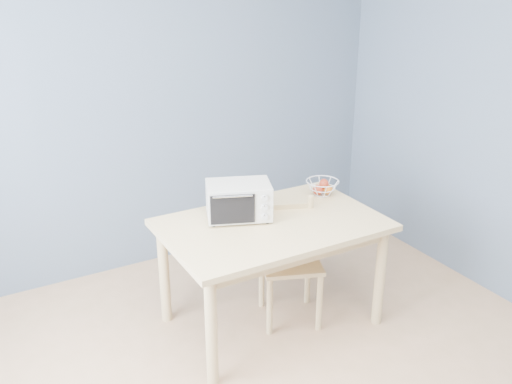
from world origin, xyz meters
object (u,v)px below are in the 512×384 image
dining_table (272,236)px  dining_chair (289,262)px  toaster_oven (236,200)px  fruit_basket (322,187)px

dining_table → dining_chair: bearing=5.4°
toaster_oven → dining_chair: toaster_oven is taller
toaster_oven → dining_table: bearing=-23.1°
dining_table → dining_chair: size_ratio=1.67×
fruit_basket → dining_chair: fruit_basket is taller
dining_table → dining_chair: (0.15, 0.01, -0.24)m
fruit_basket → dining_chair: (-0.41, -0.21, -0.40)m
dining_table → fruit_basket: (0.55, 0.23, 0.16)m
dining_table → dining_chair: dining_chair is taller
toaster_oven → fruit_basket: 0.73m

